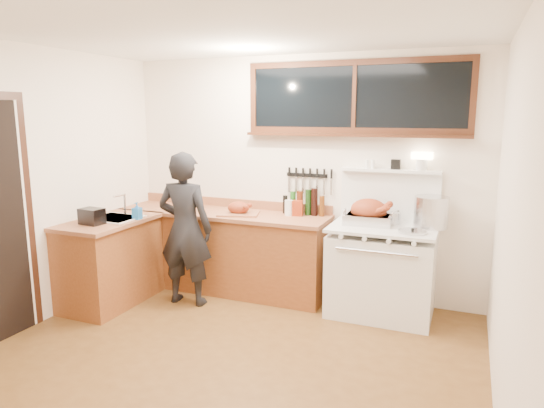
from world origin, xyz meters
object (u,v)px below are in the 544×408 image
at_px(man, 185,229).
at_px(cutting_board, 239,210).
at_px(vintage_stove, 382,268).
at_px(roast_turkey, 369,214).

height_order(man, cutting_board, man).
relative_size(vintage_stove, cutting_board, 3.18).
bearing_deg(cutting_board, roast_turkey, 3.45).
xyz_separation_m(vintage_stove, cutting_board, (-1.55, -0.04, 0.49)).
distance_m(vintage_stove, man, 2.04).
bearing_deg(vintage_stove, man, -165.71).
relative_size(man, roast_turkey, 3.21).
bearing_deg(man, roast_turkey, 16.85).
bearing_deg(man, cutting_board, 49.18).
height_order(cutting_board, roast_turkey, roast_turkey).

